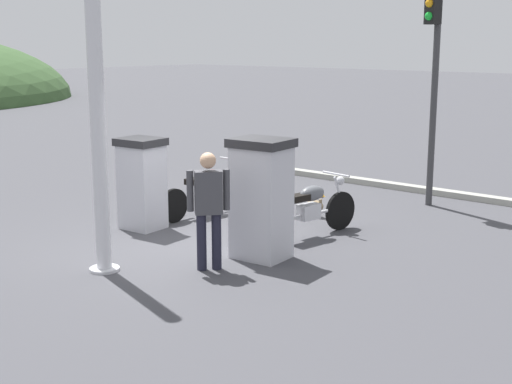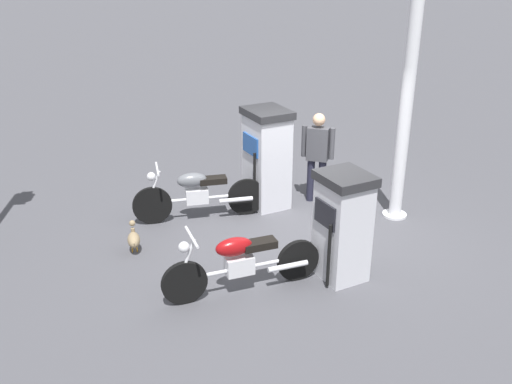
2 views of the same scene
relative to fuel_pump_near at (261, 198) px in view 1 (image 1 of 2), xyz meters
name	(u,v)px [view 1 (image 1 of 2)]	position (x,y,z in m)	size (l,w,h in m)	color
ground_plane	(194,243)	(-0.10, 1.26, -0.86)	(120.00, 120.00, 0.00)	#424247
fuel_pump_near	(261,198)	(0.00, 0.00, 0.00)	(0.71, 0.85, 1.70)	silver
fuel_pump_far	(142,183)	(0.00, 2.51, -0.11)	(0.66, 0.73, 1.49)	silver
motorcycle_near_pump	(308,208)	(1.26, 0.11, -0.39)	(2.15, 0.67, 0.95)	black
motorcycle_far_pump	(208,189)	(1.38, 2.37, -0.41)	(2.13, 0.56, 0.93)	black
attendant_person	(209,204)	(-0.86, 0.19, 0.04)	(0.49, 0.44, 1.59)	#1E1E2D
wandering_duck	(316,205)	(2.45, 0.80, -0.65)	(0.23, 0.44, 0.44)	#847051
roadside_traffic_light	(433,57)	(4.49, -0.27, 1.86)	(0.40, 0.28, 4.01)	#38383A
canopy_support_pole	(97,115)	(-1.80, 1.23, 1.22)	(0.40, 0.40, 4.32)	silver
road_edge_kerb	(381,184)	(5.47, 1.26, -0.80)	(0.30, 7.92, 0.12)	#9E9E93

